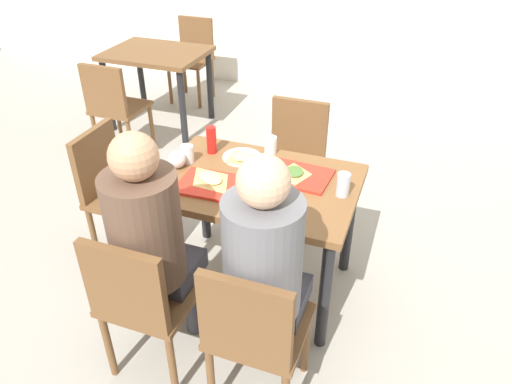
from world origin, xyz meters
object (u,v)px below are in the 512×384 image
(tray_red_near, at_px, (213,185))
(soda_can, at_px, (343,185))
(chair_far_side, at_px, (294,154))
(plastic_cup_b, at_px, (238,206))
(chair_near_right, at_px, (254,330))
(pizza_slice_b, at_px, (294,172))
(main_table, at_px, (256,197))
(background_chair_near, at_px, (114,104))
(pizza_slice_a, at_px, (211,179))
(pizza_slice_c, at_px, (242,157))
(chair_near_left, at_px, (141,298))
(person_in_brown_jacket, at_px, (265,264))
(background_chair_far, at_px, (193,53))
(paper_plate_center, at_px, (242,157))
(paper_plate_near_edge, at_px, (273,207))
(plastic_cup_c, at_px, (187,154))
(chair_left_end, at_px, (114,186))
(plastic_cup_a, at_px, (271,145))
(tray_red_far, at_px, (296,175))
(condiment_bottle, at_px, (211,140))
(person_in_red, at_px, (151,236))
(foil_bundle, at_px, (177,159))
(background_table, at_px, (157,64))

(tray_red_near, height_order, soda_can, soda_can)
(chair_far_side, bearing_deg, plastic_cup_b, -88.58)
(chair_near_right, relative_size, pizza_slice_b, 4.23)
(main_table, bearing_deg, soda_can, 2.35)
(tray_red_near, bearing_deg, background_chair_near, 140.52)
(pizza_slice_a, relative_size, pizza_slice_c, 1.21)
(chair_near_left, xyz_separation_m, pizza_slice_a, (0.05, 0.65, 0.26))
(chair_far_side, height_order, person_in_brown_jacket, person_in_brown_jacket)
(background_chair_far, bearing_deg, paper_plate_center, -57.62)
(paper_plate_center, distance_m, paper_plate_near_edge, 0.52)
(paper_plate_near_edge, xyz_separation_m, pizza_slice_c, (-0.31, 0.38, 0.01))
(main_table, bearing_deg, chair_near_right, -70.61)
(pizza_slice_c, bearing_deg, plastic_cup_c, -156.29)
(chair_left_end, relative_size, pizza_slice_a, 3.18)
(plastic_cup_c, bearing_deg, paper_plate_near_edge, -23.92)
(paper_plate_near_edge, height_order, background_chair_far, background_chair_far)
(paper_plate_near_edge, height_order, plastic_cup_a, plastic_cup_a)
(pizza_slice_c, distance_m, plastic_cup_a, 0.19)
(tray_red_far, relative_size, pizza_slice_a, 1.35)
(chair_near_right, height_order, condiment_bottle, condiment_bottle)
(pizza_slice_a, bearing_deg, person_in_red, -95.76)
(paper_plate_center, bearing_deg, chair_far_side, 73.86)
(pizza_slice_a, bearing_deg, chair_near_left, -94.53)
(main_table, bearing_deg, background_chair_near, 146.93)
(background_chair_far, bearing_deg, plastic_cup_c, -63.93)
(pizza_slice_a, relative_size, soda_can, 2.18)
(pizza_slice_c, bearing_deg, soda_can, -14.83)
(pizza_slice_c, bearing_deg, paper_plate_near_edge, -51.11)
(chair_near_left, bearing_deg, background_chair_near, 127.00)
(chair_far_side, relative_size, soda_can, 6.92)
(main_table, distance_m, chair_far_side, 0.76)
(tray_red_far, distance_m, pizza_slice_b, 0.02)
(main_table, height_order, pizza_slice_a, pizza_slice_a)
(tray_red_far, relative_size, soda_can, 2.95)
(chair_near_left, relative_size, foil_bundle, 8.44)
(person_in_red, bearing_deg, main_table, 66.62)
(condiment_bottle, relative_size, background_table, 0.18)
(chair_near_left, distance_m, paper_plate_near_edge, 0.73)
(chair_far_side, height_order, pizza_slice_c, chair_far_side)
(plastic_cup_c, bearing_deg, soda_can, -2.42)
(tray_red_near, bearing_deg, soda_can, 13.08)
(tray_red_near, height_order, plastic_cup_c, plastic_cup_c)
(main_table, height_order, condiment_bottle, condiment_bottle)
(pizza_slice_b, relative_size, plastic_cup_b, 1.99)
(chair_near_left, bearing_deg, pizza_slice_c, 82.80)
(pizza_slice_a, height_order, background_chair_near, background_chair_near)
(foil_bundle, bearing_deg, tray_red_far, 11.49)
(soda_can, bearing_deg, person_in_brown_jacket, -106.37)
(tray_red_far, bearing_deg, background_table, 137.19)
(background_table, bearing_deg, plastic_cup_b, -51.81)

